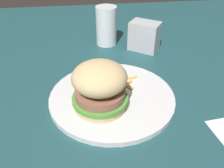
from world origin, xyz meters
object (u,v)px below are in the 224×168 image
object	(u,v)px
sandwich	(100,86)
fries_pile	(121,81)
drink_glass	(106,28)
plate	(112,97)
napkin_dispenser	(144,36)

from	to	relation	value
sandwich	fries_pile	world-z (taller)	sandwich
sandwich	drink_glass	xyz separation A→B (m)	(-0.34, 0.05, -0.01)
plate	fries_pile	bearing A→B (deg)	149.55
plate	napkin_dispenser	xyz separation A→B (m)	(-0.24, 0.14, 0.04)
sandwich	napkin_dispenser	size ratio (longest dim) A/B	1.32
napkin_dispenser	sandwich	bearing A→B (deg)	94.78
napkin_dispenser	plate	bearing A→B (deg)	96.41
plate	fries_pile	xyz separation A→B (m)	(-0.05, 0.03, 0.01)
drink_glass	napkin_dispenser	world-z (taller)	drink_glass
plate	drink_glass	size ratio (longest dim) A/B	2.31
drink_glass	napkin_dispenser	size ratio (longest dim) A/B	1.38
fries_pile	napkin_dispenser	size ratio (longest dim) A/B	0.98
plate	napkin_dispenser	world-z (taller)	napkin_dispenser
sandwich	drink_glass	size ratio (longest dim) A/B	0.96
napkin_dispenser	drink_glass	bearing A→B (deg)	8.16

